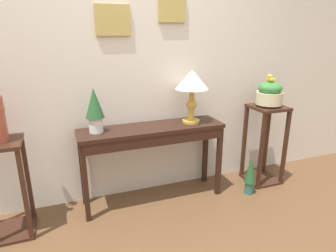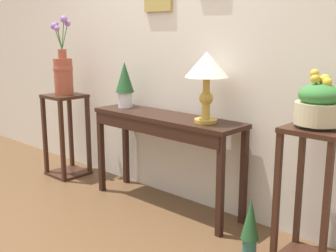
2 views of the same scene
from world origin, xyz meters
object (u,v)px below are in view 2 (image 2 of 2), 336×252
Objects in this scene: potted_plant_on_console at (125,82)px; flower_vase_tall_left at (63,71)px; pedestal_stand_left at (67,135)px; console_table at (164,129)px; planter_bowl_wide_right at (319,104)px; table_lamp at (207,70)px; potted_plant_floor at (250,225)px; pedestal_stand_right at (312,197)px.

flower_vase_tall_left is (-0.77, -0.12, 0.07)m from potted_plant_on_console.
console_table is at bearing 3.14° from pedestal_stand_left.
planter_bowl_wide_right reaches higher than pedestal_stand_left.
table_lamp is at bearing 3.25° from console_table.
flower_vase_tall_left is 2.42m from potted_plant_floor.
flower_vase_tall_left reaches higher than table_lamp.
potted_plant_floor is (1.49, -0.28, -0.77)m from potted_plant_on_console.
pedestal_stand_left is at bearing -17.69° from flower_vase_tall_left.
table_lamp is 0.89m from planter_bowl_wide_right.
pedestal_stand_left is 1.10× the size of flower_vase_tall_left.
pedestal_stand_right is (1.28, -0.04, -0.22)m from console_table.
planter_bowl_wide_right reaches higher than console_table.
pedestal_stand_left is (-1.69, -0.09, -0.75)m from table_lamp.
potted_plant_on_console is at bearing 178.57° from table_lamp.
pedestal_stand_right is 0.42m from potted_plant_floor.
planter_bowl_wide_right reaches higher than potted_plant_on_console.
pedestal_stand_right is at bearing 0.78° from pedestal_stand_left.
pedestal_stand_right is at bearing -2.60° from potted_plant_on_console.
flower_vase_tall_left is 2.21× the size of planter_bowl_wide_right.
potted_plant_floor is at bearing -146.58° from planter_bowl_wide_right.
potted_plant_on_console is 1.71m from potted_plant_floor.
console_table is 1.31m from pedestal_stand_left.
pedestal_stand_left is at bearing -176.86° from console_table.
potted_plant_floor is at bearing -24.24° from table_lamp.
potted_plant_on_console is at bearing 174.86° from console_table.
pedestal_stand_left is 2.57m from pedestal_stand_right.
potted_plant_on_console is 0.98× the size of potted_plant_floor.
pedestal_stand_left is at bearing -171.36° from potted_plant_on_console.
potted_plant_on_console is 0.97m from pedestal_stand_left.
pedestal_stand_left is at bearing -179.22° from pedestal_stand_right.
table_lamp is 0.94m from potted_plant_on_console.
planter_bowl_wide_right is at bearing -1.56° from console_table.
table_lamp is at bearing 3.17° from pedestal_stand_left.
table_lamp is 1.70m from flower_vase_tall_left.
potted_plant_floor is at bearing -10.64° from potted_plant_on_console.
pedestal_stand_left is (-1.28, -0.07, -0.25)m from console_table.
pedestal_stand_left is 2.42× the size of planter_bowl_wide_right.
pedestal_stand_left is 0.94× the size of pedestal_stand_right.
table_lamp reaches higher than planter_bowl_wide_right.
flower_vase_tall_left is (-1.28, -0.07, 0.40)m from console_table.
flower_vase_tall_left is at bearing -176.87° from console_table.
pedestal_stand_right is 0.58m from planter_bowl_wide_right.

